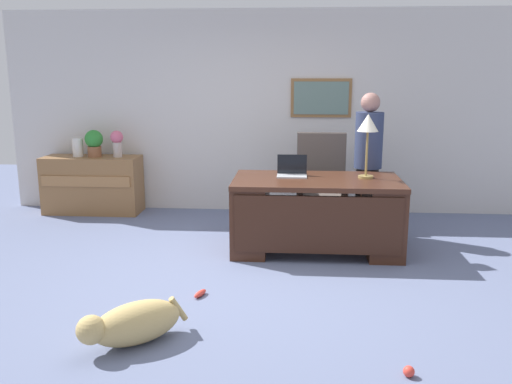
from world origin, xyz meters
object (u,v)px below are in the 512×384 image
object	(u,v)px
armchair	(321,187)
dog_lying	(132,323)
credenza	(93,185)
desk	(316,212)
dog_toy_bone	(200,294)
desk_lamp	(368,127)
laptop	(292,171)
vase_with_flowers	(117,142)
vase_empty	(78,147)
dog_toy_ball	(409,371)
potted_plant	(94,142)
person_standing	(368,163)

from	to	relation	value
armchair	dog_lying	world-z (taller)	armchair
credenza	dog_lying	world-z (taller)	credenza
desk	credenza	bearing A→B (deg)	154.44
dog_toy_bone	desk_lamp	bearing A→B (deg)	42.68
laptop	vase_with_flowers	world-z (taller)	vase_with_flowers
armchair	vase_empty	world-z (taller)	armchair
vase_empty	dog_toy_bone	world-z (taller)	vase_empty
desk	vase_with_flowers	world-z (taller)	vase_with_flowers
dog_lying	dog_toy_ball	distance (m)	1.88
desk	credenza	size ratio (longest dim) A/B	1.36
vase_with_flowers	dog_toy_ball	distance (m)	5.06
desk_lamp	dog_lying	bearing A→B (deg)	-129.41
credenza	vase_with_flowers	distance (m)	0.70
dog_toy_ball	dog_toy_bone	world-z (taller)	dog_toy_ball
credenza	desk_lamp	xyz separation A→B (m)	(3.50, -1.31, 0.93)
dog_lying	dog_toy_bone	world-z (taller)	dog_lying
vase_with_flowers	vase_empty	xyz separation A→B (m)	(-0.54, 0.00, -0.08)
dog_lying	dog_toy_bone	bearing A→B (deg)	68.98
desk	dog_lying	bearing A→B (deg)	-122.06
credenza	potted_plant	xyz separation A→B (m)	(0.06, 0.00, 0.58)
person_standing	dog_toy_bone	size ratio (longest dim) A/B	9.76
vase_with_flowers	dog_toy_ball	bearing A→B (deg)	-51.24
credenza	laptop	bearing A→B (deg)	-24.81
laptop	person_standing	bearing A→B (deg)	30.46
desk	dog_toy_bone	distance (m)	1.71
vase_empty	potted_plant	distance (m)	0.24
vase_with_flowers	dog_toy_ball	xyz separation A→B (m)	(3.11, -3.88, -0.94)
desk	laptop	world-z (taller)	laptop
laptop	armchair	bearing A→B (deg)	64.94
desk	vase_with_flowers	xyz separation A→B (m)	(-2.61, 1.43, 0.55)
laptop	vase_with_flowers	size ratio (longest dim) A/B	0.90
person_standing	potted_plant	world-z (taller)	person_standing
laptop	dog_lying	bearing A→B (deg)	-115.02
dog_toy_ball	armchair	bearing A→B (deg)	96.94
dog_lying	potted_plant	world-z (taller)	potted_plant
vase_with_flowers	dog_toy_bone	distance (m)	3.30
credenza	potted_plant	bearing A→B (deg)	1.43
credenza	desk	bearing A→B (deg)	-25.56
vase_with_flowers	dog_toy_bone	size ratio (longest dim) A/B	2.08
credenza	laptop	distance (m)	3.03
potted_plant	dog_toy_bone	bearing A→B (deg)	-55.20
laptop	vase_with_flowers	bearing A→B (deg)	151.82
armchair	laptop	distance (m)	0.90
laptop	dog_toy_ball	bearing A→B (deg)	-73.69
desk_lamp	vase_with_flowers	size ratio (longest dim) A/B	1.91
vase_empty	dog_toy_ball	distance (m)	5.40
person_standing	dog_lying	world-z (taller)	person_standing
dog_toy_bone	dog_lying	bearing A→B (deg)	-111.02
armchair	dog_toy_ball	distance (m)	3.44
armchair	vase_empty	size ratio (longest dim) A/B	4.65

